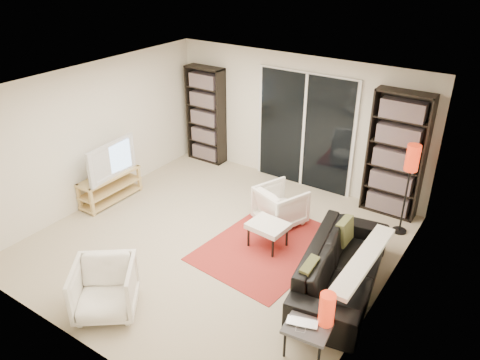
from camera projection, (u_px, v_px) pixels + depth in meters
name	position (u px, v px, depth m)	size (l,w,h in m)	color
floor	(216.00, 241.00, 7.19)	(5.00, 5.00, 0.00)	#B3A68A
wall_back	(296.00, 121.00, 8.49)	(5.00, 0.02, 2.40)	white
wall_front	(68.00, 260.00, 4.80)	(5.00, 0.02, 2.40)	white
wall_left	(95.00, 135.00, 7.88)	(0.02, 5.00, 2.40)	white
wall_right	(387.00, 224.00, 5.40)	(0.02, 5.00, 2.40)	white
ceiling	(211.00, 89.00, 6.09)	(5.00, 5.00, 0.02)	white
sliding_door	(305.00, 131.00, 8.43)	(1.92, 0.08, 2.16)	white
bookshelf_left	(206.00, 115.00, 9.44)	(0.80, 0.30, 1.95)	black
bookshelf_right	(396.00, 155.00, 7.49)	(0.90, 0.30, 2.10)	black
tv_stand	(110.00, 187.00, 8.21)	(0.37, 1.17, 0.50)	tan
tv	(107.00, 159.00, 7.95)	(1.09, 0.14, 0.63)	black
rug	(268.00, 246.00, 7.06)	(1.58, 2.13, 0.01)	#A72A23
sofa	(342.00, 267.00, 6.10)	(2.21, 0.86, 0.65)	black
armchair_back	(281.00, 205.00, 7.53)	(0.68, 0.70, 0.64)	white
armchair_front	(105.00, 289.00, 5.70)	(0.73, 0.75, 0.68)	white
ottoman	(268.00, 227.00, 6.92)	(0.59, 0.50, 0.40)	white
side_table	(309.00, 327.00, 5.12)	(0.54, 0.54, 0.40)	#444549
laptop	(301.00, 326.00, 5.05)	(0.34, 0.22, 0.03)	silver
table_lamp	(327.00, 309.00, 5.02)	(0.17, 0.17, 0.39)	red
floor_lamp	(411.00, 166.00, 6.90)	(0.22, 0.22, 1.49)	black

